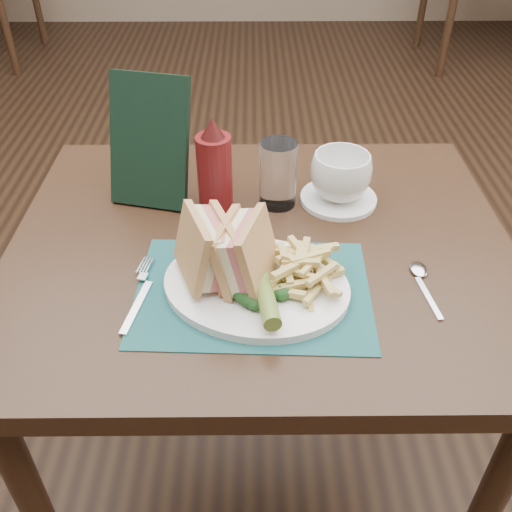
% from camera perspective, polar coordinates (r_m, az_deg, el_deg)
% --- Properties ---
extents(floor, '(7.00, 7.00, 0.00)m').
position_cam_1_polar(floor, '(1.90, 0.14, -7.69)').
color(floor, black).
rests_on(floor, ground).
extents(wall_back, '(6.00, 0.00, 6.00)m').
position_cam_1_polar(wall_back, '(5.01, -0.30, 22.42)').
color(wall_back, gray).
rests_on(wall_back, ground).
extents(table_main, '(0.90, 0.75, 0.75)m').
position_cam_1_polar(table_main, '(1.28, 0.41, -12.07)').
color(table_main, black).
rests_on(table_main, ground).
extents(table_bg_right, '(0.90, 0.75, 0.75)m').
position_cam_1_polar(table_bg_right, '(4.34, 22.98, 22.38)').
color(table_bg_right, black).
rests_on(table_bg_right, ground).
extents(placemat, '(0.39, 0.28, 0.00)m').
position_cam_1_polar(placemat, '(0.92, -0.31, -3.57)').
color(placemat, '#174B4B').
rests_on(placemat, table_main).
extents(plate, '(0.35, 0.31, 0.01)m').
position_cam_1_polar(plate, '(0.91, 0.02, -3.01)').
color(plate, white).
rests_on(plate, placemat).
extents(sandwich_half_a, '(0.12, 0.14, 0.12)m').
position_cam_1_polar(sandwich_half_a, '(0.88, -6.39, 0.53)').
color(sandwich_half_a, tan).
rests_on(sandwich_half_a, plate).
extents(sandwich_half_b, '(0.11, 0.14, 0.12)m').
position_cam_1_polar(sandwich_half_b, '(0.88, -2.38, 0.63)').
color(sandwich_half_b, tan).
rests_on(sandwich_half_b, plate).
extents(kale_garnish, '(0.11, 0.08, 0.03)m').
position_cam_1_polar(kale_garnish, '(0.86, 0.78, -4.11)').
color(kale_garnish, black).
rests_on(kale_garnish, plate).
extents(pickle_spear, '(0.04, 0.12, 0.03)m').
position_cam_1_polar(pickle_spear, '(0.85, 1.00, -4.17)').
color(pickle_spear, '#5B752C').
rests_on(pickle_spear, plate).
extents(fries_pile, '(0.18, 0.20, 0.06)m').
position_cam_1_polar(fries_pile, '(0.90, 4.62, -0.65)').
color(fries_pile, tan).
rests_on(fries_pile, plate).
extents(fork, '(0.07, 0.17, 0.01)m').
position_cam_1_polar(fork, '(0.92, -11.61, -3.54)').
color(fork, silver).
rests_on(fork, placemat).
extents(spoon, '(0.05, 0.15, 0.01)m').
position_cam_1_polar(spoon, '(0.96, 16.56, -2.91)').
color(spoon, silver).
rests_on(spoon, table_main).
extents(saucer, '(0.18, 0.18, 0.01)m').
position_cam_1_polar(saucer, '(1.14, 8.23, 5.69)').
color(saucer, white).
rests_on(saucer, table_main).
extents(coffee_cup, '(0.16, 0.16, 0.09)m').
position_cam_1_polar(coffee_cup, '(1.11, 8.47, 7.90)').
color(coffee_cup, white).
rests_on(coffee_cup, saucer).
extents(drinking_glass, '(0.08, 0.08, 0.13)m').
position_cam_1_polar(drinking_glass, '(1.09, 2.22, 8.17)').
color(drinking_glass, white).
rests_on(drinking_glass, table_main).
extents(ketchup_bottle, '(0.07, 0.07, 0.19)m').
position_cam_1_polar(ketchup_bottle, '(1.07, -4.19, 9.02)').
color(ketchup_bottle, '#560E10').
rests_on(ketchup_bottle, table_main).
extents(check_presenter, '(0.17, 0.13, 0.24)m').
position_cam_1_polar(check_presenter, '(1.10, -10.62, 11.16)').
color(check_presenter, black).
rests_on(check_presenter, table_main).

